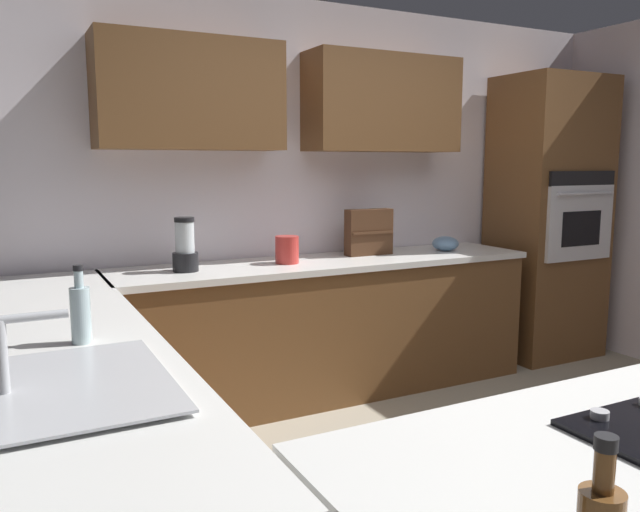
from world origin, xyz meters
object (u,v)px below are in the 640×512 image
Objects in this scene: wall_oven at (548,219)px; spice_rack at (369,232)px; kettle at (287,250)px; blender at (185,248)px; sink_unit at (81,382)px; dish_soap_bottle at (81,312)px; mixing_bowl at (445,244)px.

spice_rack is (1.60, -0.08, -0.03)m from wall_oven.
wall_oven is at bearing 179.85° from kettle.
spice_rack is 0.66m from kettle.
kettle is at bearing 180.00° from blender.
sink_unit is at bearing 41.65° from spice_rack.
sink_unit is 2.09× the size of spice_rack.
spice_rack is at bearing -3.00° from wall_oven.
mixing_bowl is at bearing -153.77° from dish_soap_bottle.
wall_oven is 11.50× the size of mixing_bowl.
dish_soap_bottle is (2.62, 1.29, 0.06)m from mixing_bowl.
spice_rack is at bearing -145.88° from dish_soap_bottle.
wall_oven is 3.84m from dish_soap_bottle.
spice_rack is at bearing -173.16° from kettle.
spice_rack is 1.20× the size of dish_soap_bottle.
blender reaches higher than dish_soap_bottle.
sink_unit is at bearing 51.11° from kettle.
spice_rack is at bearing -7.40° from mixing_bowl.
mixing_bowl is at bearing -146.53° from sink_unit.
blender reaches higher than sink_unit.
blender is (-0.78, -1.77, 0.12)m from sink_unit.
wall_oven is 6.53× the size of spice_rack.
kettle is (-0.65, 0.00, -0.05)m from blender.
kettle is at bearing -128.89° from sink_unit.
mixing_bowl is 2.92m from dish_soap_bottle.
blender is (2.90, -0.01, -0.06)m from wall_oven.
dish_soap_bottle is at bearing 26.23° from mixing_bowl.
spice_rack is (-2.08, -1.85, 0.14)m from sink_unit.
sink_unit reaches higher than mixing_bowl.
sink_unit is at bearing 83.05° from dish_soap_bottle.
sink_unit is 2.52× the size of dish_soap_bottle.
mixing_bowl is 0.57× the size of spice_rack.
dish_soap_bottle is (2.02, 1.37, -0.05)m from spice_rack.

